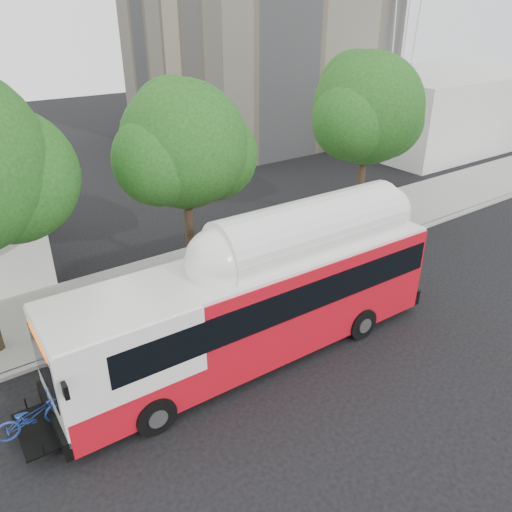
{
  "coord_description": "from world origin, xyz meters",
  "views": [
    {
      "loc": [
        -9.89,
        -11.33,
        10.9
      ],
      "look_at": [
        0.31,
        3.0,
        2.11
      ],
      "focal_mm": 35.0,
      "sensor_mm": 36.0,
      "label": 1
    }
  ],
  "objects": [
    {
      "name": "red_curb_segment",
      "position": [
        -3.0,
        3.9,
        0.08
      ],
      "size": [
        10.0,
        0.32,
        0.16
      ],
      "primitive_type": "cube",
      "color": "maroon",
      "rests_on": "ground"
    },
    {
      "name": "sidewalk",
      "position": [
        0.0,
        6.5,
        0.07
      ],
      "size": [
        60.0,
        5.0,
        0.15
      ],
      "primitive_type": "cube",
      "color": "gray",
      "rests_on": "ground"
    },
    {
      "name": "street_tree_mid",
      "position": [
        -0.59,
        6.06,
        5.91
      ],
      "size": [
        5.75,
        5.0,
        8.62
      ],
      "color": "#2D2116",
      "rests_on": "ground"
    },
    {
      "name": "transit_bus",
      "position": [
        -1.64,
        0.18,
        1.98
      ],
      "size": [
        14.38,
        3.29,
        4.23
      ],
      "rotation": [
        0.0,
        0.0,
        -0.02
      ],
      "color": "red",
      "rests_on": "ground"
    },
    {
      "name": "horizon_block",
      "position": [
        30.0,
        16.0,
        3.0
      ],
      "size": [
        20.0,
        12.0,
        6.0
      ],
      "primitive_type": "cube",
      "color": "silver",
      "rests_on": "ground"
    },
    {
      "name": "street_tree_right",
      "position": [
        9.44,
        5.86,
        6.26
      ],
      "size": [
        6.21,
        5.4,
        9.18
      ],
      "color": "#2D2116",
      "rests_on": "ground"
    },
    {
      "name": "ground",
      "position": [
        0.0,
        0.0,
        0.0
      ],
      "size": [
        120.0,
        120.0,
        0.0
      ],
      "primitive_type": "plane",
      "color": "black",
      "rests_on": "ground"
    },
    {
      "name": "curb_strip",
      "position": [
        0.0,
        3.9,
        0.07
      ],
      "size": [
        60.0,
        0.3,
        0.15
      ],
      "primitive_type": "cube",
      "color": "gray",
      "rests_on": "ground"
    }
  ]
}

